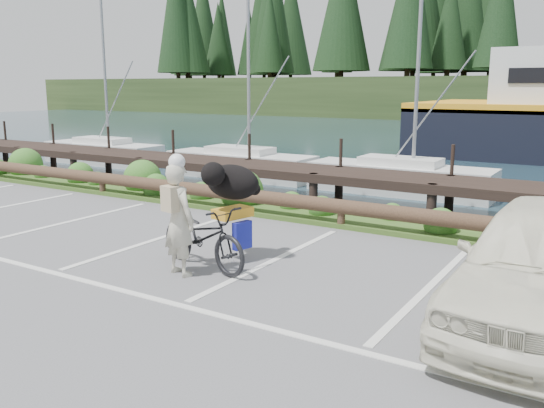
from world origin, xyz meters
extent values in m
plane|color=#59585B|center=(0.00, 0.00, 0.00)|extent=(72.00, 72.00, 0.00)
cube|color=#3D5B21|center=(0.00, 5.30, 0.05)|extent=(34.00, 1.60, 0.10)
imported|color=black|center=(-0.76, 1.06, 0.52)|extent=(2.07, 1.11, 1.03)
imported|color=#BEB8A1|center=(-0.86, 0.61, 0.87)|extent=(0.71, 0.55, 1.73)
ellipsoid|color=black|center=(-0.61, 1.67, 1.32)|extent=(0.70, 1.08, 0.58)
camera|label=1|loc=(4.83, -5.88, 2.86)|focal=38.00mm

